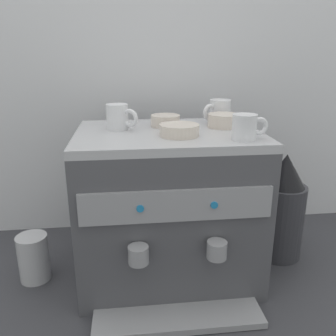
{
  "coord_description": "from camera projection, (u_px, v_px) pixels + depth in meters",
  "views": [
    {
      "loc": [
        -0.13,
        -1.08,
        0.73
      ],
      "look_at": [
        0.0,
        0.0,
        0.38
      ],
      "focal_mm": 37.94,
      "sensor_mm": 36.0,
      "label": 1
    }
  ],
  "objects": [
    {
      "name": "ceramic_cup_2",
      "position": [
        118.0,
        117.0,
        1.11
      ],
      "size": [
        0.1,
        0.08,
        0.08
      ],
      "color": "white",
      "rests_on": "espresso_machine"
    },
    {
      "name": "ceramic_cup_1",
      "position": [
        246.0,
        127.0,
        0.98
      ],
      "size": [
        0.11,
        0.07,
        0.07
      ],
      "color": "white",
      "rests_on": "espresso_machine"
    },
    {
      "name": "tiled_backsplash_wall",
      "position": [
        157.0,
        94.0,
        1.44
      ],
      "size": [
        2.8,
        0.03,
        1.14
      ],
      "primitive_type": "cube",
      "color": "silver",
      "rests_on": "ground_plane"
    },
    {
      "name": "ceramic_bowl_2",
      "position": [
        164.0,
        121.0,
        1.17
      ],
      "size": [
        0.1,
        0.1,
        0.04
      ],
      "color": "beige",
      "rests_on": "espresso_machine"
    },
    {
      "name": "milk_pitcher",
      "position": [
        34.0,
        257.0,
        1.19
      ],
      "size": [
        0.1,
        0.1,
        0.16
      ],
      "primitive_type": "cylinder",
      "color": "#B7B7BC",
      "rests_on": "ground_plane"
    },
    {
      "name": "ceramic_bowl_1",
      "position": [
        179.0,
        130.0,
        1.04
      ],
      "size": [
        0.12,
        0.12,
        0.03
      ],
      "color": "beige",
      "rests_on": "espresso_machine"
    },
    {
      "name": "ground_plane",
      "position": [
        168.0,
        269.0,
        1.26
      ],
      "size": [
        4.0,
        4.0,
        0.0
      ],
      "primitive_type": "plane",
      "color": "#38383D"
    },
    {
      "name": "ceramic_cup_0",
      "position": [
        219.0,
        111.0,
        1.24
      ],
      "size": [
        0.11,
        0.08,
        0.08
      ],
      "color": "white",
      "rests_on": "espresso_machine"
    },
    {
      "name": "ceramic_bowl_0",
      "position": [
        223.0,
        121.0,
        1.16
      ],
      "size": [
        0.1,
        0.1,
        0.04
      ],
      "color": "beige",
      "rests_on": "espresso_machine"
    },
    {
      "name": "espresso_machine",
      "position": [
        168.0,
        206.0,
        1.18
      ],
      "size": [
        0.57,
        0.53,
        0.5
      ],
      "color": "#4C4C51",
      "rests_on": "ground_plane"
    },
    {
      "name": "coffee_grinder",
      "position": [
        282.0,
        209.0,
        1.3
      ],
      "size": [
        0.16,
        0.16,
        0.4
      ],
      "color": "#333338",
      "rests_on": "ground_plane"
    }
  ]
}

